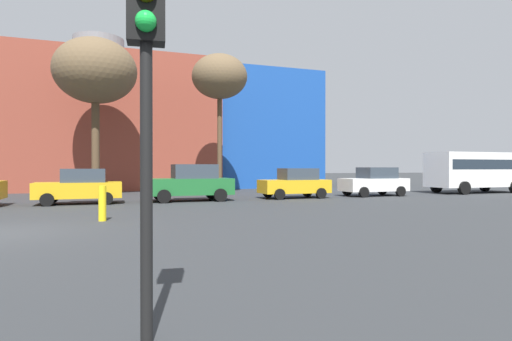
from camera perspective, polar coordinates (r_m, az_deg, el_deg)
The scene contains 10 objects.
building_backdrop at distance 36.35m, azimuth -20.90°, elevation 5.78°, with size 36.64×10.71×12.27m.
parked_car_2 at distance 21.08m, azimuth -23.16°, elevation -2.04°, with size 3.83×1.88×1.66m.
parked_car_3 at distance 21.40m, azimuth -9.03°, elevation -1.68°, with size 4.34×2.13×1.88m.
parked_car_4 at distance 23.21m, azimuth 5.44°, elevation -1.77°, with size 3.86×1.90×1.67m.
parked_car_5 at distance 25.88m, azimuth 16.06°, elevation -1.50°, with size 3.98×1.96×1.73m.
white_bus at distance 31.61m, azimuth 28.07°, elevation 0.19°, with size 6.80×2.62×2.72m.
traffic_light_near_right at distance 4.27m, azimuth -14.96°, elevation 15.28°, with size 0.38×0.38×3.82m.
bare_tree_1 at distance 27.53m, azimuth -21.33°, elevation 12.59°, with size 4.92×4.92×9.57m.
bare_tree_2 at distance 27.33m, azimuth -5.06°, elevation 12.68°, with size 3.58×3.58×9.02m.
bollard_yellow_1 at distance 14.11m, azimuth -20.49°, elevation -4.28°, with size 0.24×0.24×1.13m, color yellow.
Camera 1 is at (2.96, -12.30, 1.71)m, focal length 28.91 mm.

